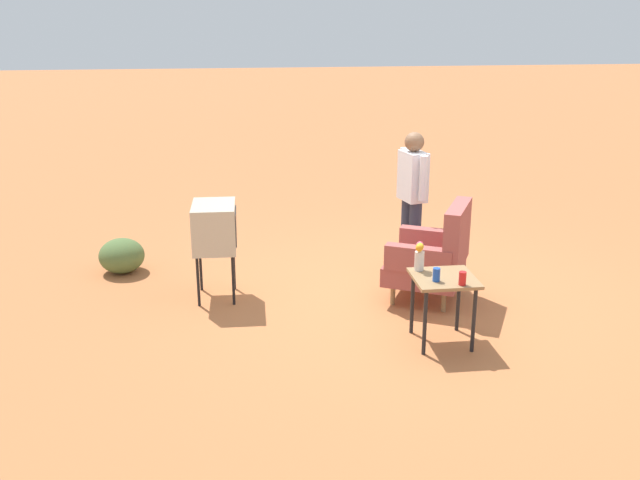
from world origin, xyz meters
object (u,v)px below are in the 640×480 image
at_px(side_table, 444,287).
at_px(person_standing, 412,193).
at_px(flower_vase, 419,255).
at_px(tv_on_stand, 215,227).
at_px(armchair, 435,255).
at_px(soda_can_red, 462,278).
at_px(soda_can_blue, 436,275).

bearing_deg(side_table, person_standing, 174.89).
distance_m(side_table, flower_vase, 0.36).
bearing_deg(tv_on_stand, armchair, 80.90).
height_order(side_table, flower_vase, flower_vase).
bearing_deg(side_table, armchair, 168.60).
bearing_deg(side_table, flower_vase, -137.32).
relative_size(side_table, tv_on_stand, 0.63).
bearing_deg(soda_can_red, person_standing, 178.11).
height_order(armchair, person_standing, person_standing).
relative_size(soda_can_blue, flower_vase, 0.46).
xyz_separation_m(side_table, person_standing, (-1.88, 0.17, 0.39)).
relative_size(tv_on_stand, flower_vase, 3.89).
relative_size(armchair, tv_on_stand, 1.03).
xyz_separation_m(side_table, soda_can_blue, (0.09, -0.10, 0.16)).
bearing_deg(soda_can_red, side_table, -154.76).
relative_size(side_table, soda_can_red, 5.30).
bearing_deg(soda_can_red, flower_vase, -145.36).
distance_m(tv_on_stand, soda_can_blue, 2.44).
relative_size(armchair, side_table, 1.64).
bearing_deg(flower_vase, soda_can_blue, 15.52).
bearing_deg(soda_can_red, armchair, 175.22).
height_order(person_standing, flower_vase, person_standing).
height_order(soda_can_red, soda_can_blue, same).
height_order(tv_on_stand, person_standing, person_standing).
distance_m(side_table, soda_can_blue, 0.21).
bearing_deg(person_standing, tv_on_stand, -76.63).
height_order(tv_on_stand, flower_vase, tv_on_stand).
distance_m(side_table, tv_on_stand, 2.48).
bearing_deg(armchair, soda_can_blue, -15.59).
distance_m(tv_on_stand, flower_vase, 2.21).
bearing_deg(person_standing, flower_vase, -11.80).
height_order(person_standing, soda_can_red, person_standing).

